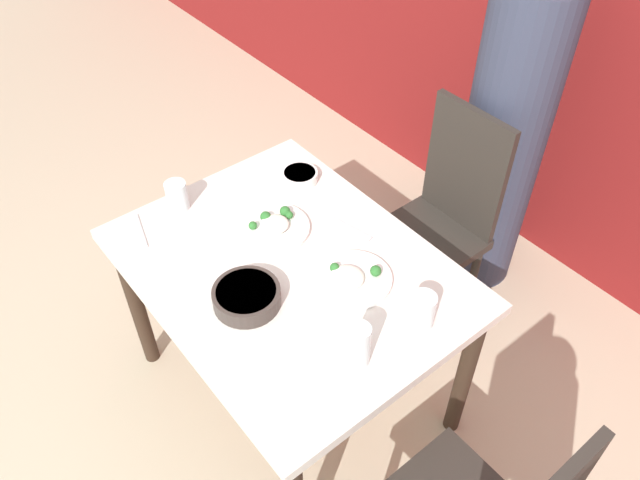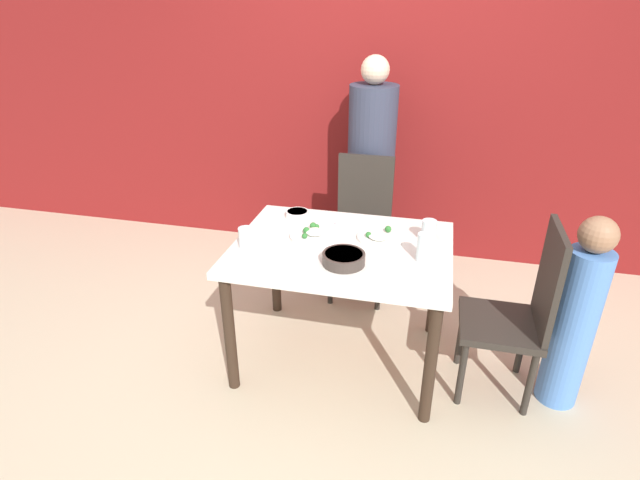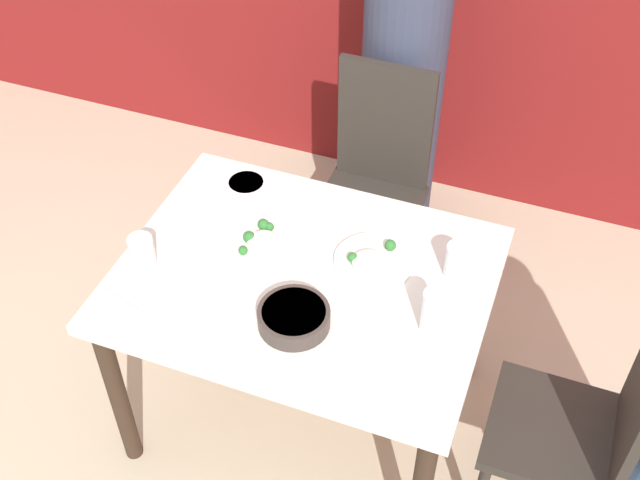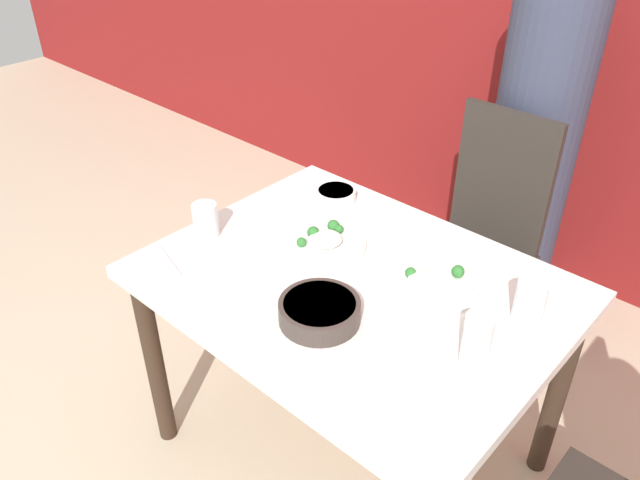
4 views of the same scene
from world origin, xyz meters
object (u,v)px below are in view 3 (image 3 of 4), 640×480
object	(u,v)px
bowl_curry	(294,317)
plate_rice_adult	(261,244)
chair_child_spot	(587,423)
person_adult	(402,88)
chair_adult_spot	(374,180)
glass_water_tall	(142,252)

from	to	relation	value
bowl_curry	plate_rice_adult	bearing A→B (deg)	130.42
chair_child_spot	person_adult	distance (m)	1.52
person_adult	bowl_curry	bearing A→B (deg)	-87.34
plate_rice_adult	chair_child_spot	bearing A→B (deg)	-6.32
chair_child_spot	chair_adult_spot	bearing A→B (deg)	-132.18
glass_water_tall	chair_child_spot	bearing A→B (deg)	3.03
plate_rice_adult	glass_water_tall	xyz separation A→B (m)	(-0.31, -0.20, 0.04)
chair_child_spot	bowl_curry	bearing A→B (deg)	-81.15
person_adult	glass_water_tall	xyz separation A→B (m)	(-0.47, -1.25, 0.06)
bowl_curry	plate_rice_adult	distance (m)	0.34
chair_adult_spot	glass_water_tall	xyz separation A→B (m)	(-0.47, -0.92, 0.29)
person_adult	plate_rice_adult	distance (m)	1.07
chair_adult_spot	plate_rice_adult	world-z (taller)	chair_adult_spot
person_adult	glass_water_tall	distance (m)	1.34
person_adult	glass_water_tall	bearing A→B (deg)	-110.64
chair_adult_spot	person_adult	size ratio (longest dim) A/B	0.61
bowl_curry	plate_rice_adult	world-z (taller)	bowl_curry
chair_adult_spot	bowl_curry	size ratio (longest dim) A/B	4.58
chair_adult_spot	chair_child_spot	world-z (taller)	same
person_adult	glass_water_tall	size ratio (longest dim) A/B	14.61
chair_adult_spot	plate_rice_adult	distance (m)	0.79
chair_child_spot	plate_rice_adult	distance (m)	1.13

